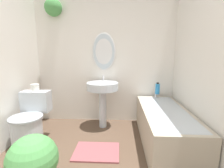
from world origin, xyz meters
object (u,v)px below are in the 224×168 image
(toilet, at_px, (30,124))
(toilet_paper_roll, at_px, (35,88))
(bathtub, at_px, (165,126))
(pedestal_sink, at_px, (103,92))
(shampoo_bottle, at_px, (157,89))
(potted_plant, at_px, (33,162))

(toilet, distance_m, toilet_paper_roll, 0.50)
(toilet, height_order, bathtub, toilet)
(toilet, bearing_deg, pedestal_sink, 33.05)
(pedestal_sink, height_order, bathtub, pedestal_sink)
(shampoo_bottle, height_order, toilet_paper_roll, toilet_paper_roll)
(potted_plant, height_order, toilet_paper_roll, toilet_paper_roll)
(toilet, xyz_separation_m, bathtub, (1.83, 0.12, -0.05))
(toilet, height_order, potted_plant, toilet)
(shampoo_bottle, relative_size, toilet_paper_roll, 1.77)
(bathtub, bearing_deg, potted_plant, -146.98)
(potted_plant, bearing_deg, bathtub, 33.02)
(toilet, relative_size, toilet_paper_roll, 6.41)
(toilet, distance_m, bathtub, 1.84)
(pedestal_sink, relative_size, potted_plant, 1.61)
(bathtub, height_order, toilet_paper_roll, toilet_paper_roll)
(pedestal_sink, bearing_deg, shampoo_bottle, 6.69)
(pedestal_sink, xyz_separation_m, shampoo_bottle, (0.92, 0.11, 0.04))
(pedestal_sink, distance_m, bathtub, 1.09)
(bathtub, distance_m, shampoo_bottle, 0.71)
(potted_plant, bearing_deg, pedestal_sink, 71.34)
(bathtub, relative_size, toilet_paper_roll, 13.29)
(pedestal_sink, relative_size, bathtub, 0.59)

